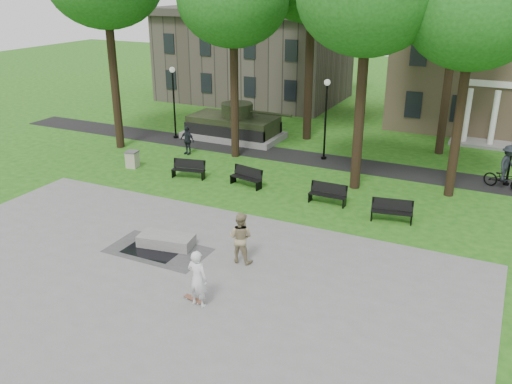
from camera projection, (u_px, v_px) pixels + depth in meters
ground at (212, 241)px, 22.17m from camera, size 120.00×120.00×0.00m
plaza at (136, 302)px, 17.98m from camera, size 22.00×16.00×0.02m
footpath at (314, 159)px, 32.20m from camera, size 44.00×2.60×0.01m
building_left at (255, 57)px, 47.50m from camera, size 15.00×10.00×7.20m
tree_3 at (474, 13)px, 23.71m from camera, size 6.00×6.00×11.19m
lamp_left at (174, 97)px, 35.50m from camera, size 0.36×0.36×4.73m
lamp_mid at (326, 113)px, 31.23m from camera, size 0.36×0.36×4.73m
tank_monument at (234, 126)px, 36.19m from camera, size 7.45×3.40×2.40m
puddle at (151, 251)px, 21.26m from camera, size 2.20×1.20×0.00m
concrete_block at (166, 240)px, 21.66m from camera, size 2.34×1.35×0.45m
skateboard at (194, 300)px, 18.00m from camera, size 0.80×0.36×0.07m
skateboarder at (198, 279)px, 17.40m from camera, size 0.76×0.53×1.99m
friend_watching at (240, 238)px, 20.17m from camera, size 0.99×0.78×1.99m
pedestrian_walker at (187, 140)px, 32.87m from camera, size 1.07×0.58×1.74m
cyclist at (506, 172)px, 27.27m from camera, size 2.27×1.48×2.32m
park_bench_0 at (189, 168)px, 29.04m from camera, size 1.85×0.86×1.00m
park_bench_1 at (247, 176)px, 27.89m from camera, size 1.85×0.89×1.00m
park_bench_2 at (328, 193)px, 25.68m from camera, size 1.80×0.53×1.00m
park_bench_3 at (392, 210)px, 23.80m from camera, size 1.85×0.83×1.00m
trash_bin at (132, 159)px, 30.66m from camera, size 0.76×0.76×0.96m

